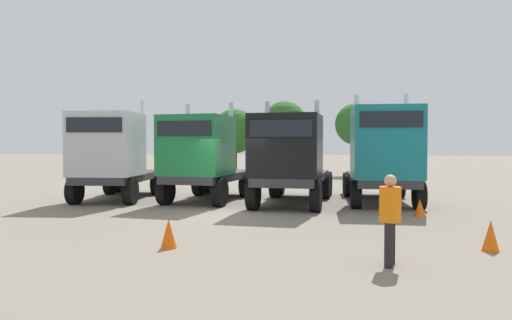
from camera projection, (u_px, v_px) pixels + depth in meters
ground at (228, 213)px, 15.39m from camera, size 200.00×200.00×0.00m
semi_truck_silver at (113, 156)px, 18.72m from camera, size 3.27×6.22×4.16m
semi_truck_green at (203, 157)px, 18.28m from camera, size 2.98×5.90×4.01m
semi_truck_black at (290, 160)px, 17.07m from camera, size 2.78×6.51×3.96m
semi_truck_teal at (383, 155)px, 17.44m from camera, size 2.92×6.33×4.29m
visitor_in_hivis at (390, 213)px, 8.59m from camera, size 0.48×0.48×1.72m
traffic_cone_near at (169, 233)px, 10.11m from camera, size 0.36×0.36×0.65m
traffic_cone_mid at (491, 236)px, 9.79m from camera, size 0.36×0.36×0.67m
traffic_cone_far at (420, 208)px, 14.66m from camera, size 0.36×0.36×0.56m
oak_far_left at (235, 131)px, 38.91m from camera, size 3.78×3.78×5.41m
oak_far_centre at (285, 123)px, 37.75m from camera, size 3.59×3.59×5.95m
oak_far_right at (356, 124)px, 34.89m from camera, size 3.19×3.19×5.51m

